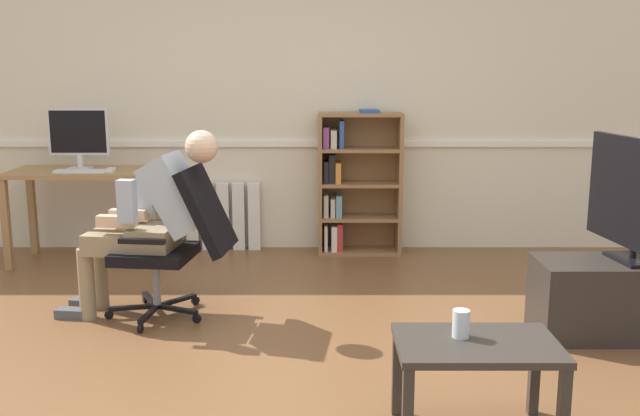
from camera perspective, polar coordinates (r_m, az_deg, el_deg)
name	(u,v)px	position (r m, az deg, el deg)	size (l,w,h in m)	color
ground_plane	(292,370)	(3.83, -2.28, -12.84)	(18.00, 18.00, 0.00)	brown
back_wall	(302,93)	(6.15, -1.45, 9.20)	(12.00, 0.13, 2.70)	beige
computer_desk	(83,184)	(6.03, -18.53, 1.80)	(1.16, 0.60, 0.76)	#9E7547
imac_monitor	(77,134)	(6.07, -18.94, 5.63)	(0.49, 0.14, 0.49)	silver
keyboard	(79,171)	(5.87, -18.77, 2.82)	(0.40, 0.12, 0.02)	white
computer_mouse	(109,170)	(5.82, -16.57, 2.94)	(0.06, 0.10, 0.03)	white
bookshelf	(352,184)	(6.02, 2.59, 1.95)	(0.70, 0.29, 1.22)	olive
radiator	(214,216)	(6.23, -8.48, -0.67)	(0.78, 0.08, 0.59)	white
office_chair	(177,237)	(4.51, -11.42, -2.32)	(0.84, 0.62, 0.97)	black
person_seated	(150,218)	(4.54, -13.51, -0.76)	(1.06, 0.43, 1.19)	#937F60
tv_stand	(627,298)	(4.58, 23.47, -6.66)	(1.09, 0.44, 0.46)	#2D2823
tv_screen	(637,198)	(4.45, 24.09, 0.75)	(0.24, 1.03, 0.71)	black
coffee_table	(475,356)	(3.13, 12.38, -11.55)	(0.68, 0.45, 0.43)	#332D28
drinking_glass	(460,323)	(3.12, 11.16, -9.09)	(0.07, 0.07, 0.12)	silver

